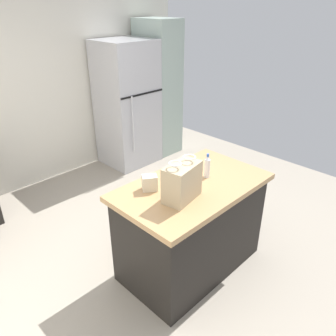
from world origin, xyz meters
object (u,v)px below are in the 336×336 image
object	(u,v)px
small_box	(150,183)
bottle	(207,167)
kitchen_island	(191,226)
shopping_bag	(182,182)
tall_cabinet	(158,89)
refrigerator	(127,104)

from	to	relation	value
small_box	bottle	size ratio (longest dim) A/B	0.58
kitchen_island	shopping_bag	world-z (taller)	shopping_bag
tall_cabinet	shopping_bag	bearing A→B (deg)	-130.17
refrigerator	shopping_bag	world-z (taller)	refrigerator
tall_cabinet	small_box	size ratio (longest dim) A/B	16.02
tall_cabinet	small_box	xyz separation A→B (m)	(-2.07, -2.07, -0.07)
small_box	refrigerator	bearing A→B (deg)	55.38
refrigerator	tall_cabinet	bearing A→B (deg)	0.02
kitchen_island	refrigerator	size ratio (longest dim) A/B	0.74
refrigerator	bottle	distance (m)	2.44
kitchen_island	bottle	xyz separation A→B (m)	(0.19, 0.00, 0.55)
shopping_bag	small_box	xyz separation A→B (m)	(-0.09, 0.28, -0.09)
small_box	bottle	world-z (taller)	bottle
tall_cabinet	refrigerator	bearing A→B (deg)	-179.98
tall_cabinet	bottle	size ratio (longest dim) A/B	9.24
refrigerator	shopping_bag	distance (m)	2.71
kitchen_island	shopping_bag	xyz separation A→B (m)	(-0.23, -0.09, 0.60)
kitchen_island	refrigerator	bearing A→B (deg)	63.95
tall_cabinet	shopping_bag	distance (m)	3.07
shopping_bag	bottle	distance (m)	0.44
kitchen_island	bottle	size ratio (longest dim) A/B	6.02
small_box	tall_cabinet	bearing A→B (deg)	44.95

